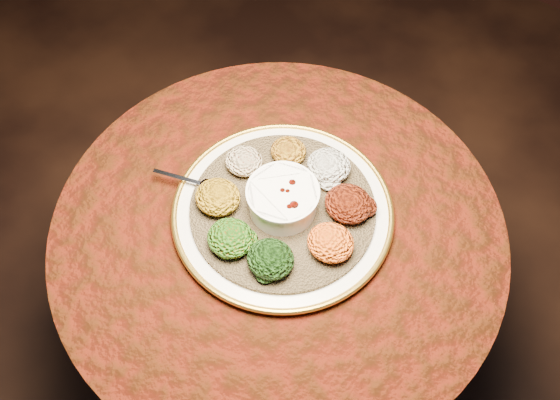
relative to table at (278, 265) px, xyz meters
The scene contains 13 objects.
table is the anchor object (origin of this frame).
platter 0.19m from the table, 106.13° to the left, with size 0.52×0.52×0.02m.
injera 0.20m from the table, 106.13° to the left, with size 0.39×0.39×0.01m, color brown.
stew_bowl 0.25m from the table, 106.13° to the left, with size 0.15×0.15×0.06m.
spoon 0.28m from the table, behind, with size 0.15×0.06×0.01m.
portion_ayib 0.28m from the table, 83.12° to the left, with size 0.10×0.09×0.05m, color beige.
portion_kitfo 0.27m from the table, 43.88° to the left, with size 0.10×0.09×0.05m, color black.
portion_tikil 0.26m from the table, ahead, with size 0.09×0.09×0.05m, color #A3630D.
portion_gomen 0.25m from the table, 62.27° to the right, with size 0.09×0.09×0.05m, color black.
portion_mixveg 0.26m from the table, 112.57° to the right, with size 0.09×0.09×0.05m, color #943B09.
portion_kik 0.27m from the table, 161.61° to the right, with size 0.10×0.09×0.05m, color #AA790F.
portion_timatim 0.27m from the table, 154.47° to the left, with size 0.08×0.08×0.04m, color maroon.
portion_shiro 0.28m from the table, 117.60° to the left, with size 0.08×0.08×0.04m, color #A26D13.
Camera 1 is at (0.39, -0.54, 1.86)m, focal length 40.00 mm.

